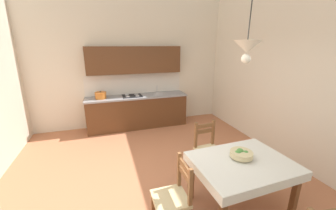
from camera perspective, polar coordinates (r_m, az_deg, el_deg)
ground_plane at (r=3.64m, az=-2.07°, el=-22.13°), size 5.84×6.43×0.10m
wall_back at (r=5.76m, az=-10.77°, el=15.23°), size 5.84×0.12×4.23m
wall_right at (r=4.40m, az=34.45°, el=12.32°), size 0.12×6.43×4.23m
kitchen_cabinetry at (r=5.61m, az=-8.88°, el=2.29°), size 2.72×0.63×2.20m
dining_table at (r=3.01m, az=20.16°, el=-16.79°), size 1.32×1.02×0.75m
dining_chair_tv_side at (r=2.71m, az=1.57°, el=-24.70°), size 0.42×0.42×0.93m
dining_chair_kitchen_side at (r=3.74m, az=11.27°, el=-12.26°), size 0.45×0.45×0.93m
fruit_bowl at (r=2.98m, az=20.06°, el=-12.90°), size 0.30×0.30×0.12m
pendant_lamp at (r=2.56m, az=21.52°, el=15.02°), size 0.32×0.32×0.81m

